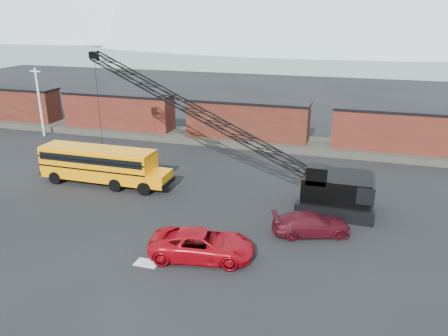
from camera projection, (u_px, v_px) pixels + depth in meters
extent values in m
plane|color=black|center=(167.00, 231.00, 29.39)|extent=(160.00, 160.00, 0.00)
cube|color=white|center=(350.00, 15.00, 331.57)|extent=(800.00, 80.00, 24.00)
cube|color=#4A463D|center=(247.00, 140.00, 49.09)|extent=(120.00, 5.00, 0.70)
cube|color=#562518|center=(10.00, 103.00, 57.12)|extent=(13.50, 2.90, 4.00)
cube|color=black|center=(8.00, 88.00, 56.43)|extent=(13.70, 3.10, 0.25)
cube|color=black|center=(39.00, 118.00, 56.54)|extent=(2.20, 2.40, 0.60)
cube|color=#471B14|center=(119.00, 111.00, 52.71)|extent=(13.50, 2.90, 4.00)
cube|color=black|center=(118.00, 94.00, 52.02)|extent=(13.70, 3.10, 0.25)
cube|color=black|center=(90.00, 122.00, 54.44)|extent=(2.20, 2.40, 0.60)
cube|color=black|center=(151.00, 127.00, 52.12)|extent=(2.20, 2.40, 0.60)
cube|color=#562518|center=(247.00, 120.00, 48.30)|extent=(13.50, 2.90, 4.00)
cube|color=black|center=(248.00, 102.00, 47.61)|extent=(13.70, 3.10, 0.25)
cube|color=black|center=(212.00, 132.00, 50.03)|extent=(2.20, 2.40, 0.60)
cube|color=black|center=(284.00, 138.00, 47.71)|extent=(2.20, 2.40, 0.60)
cube|color=#471B14|center=(402.00, 131.00, 43.89)|extent=(13.50, 2.90, 4.00)
cube|color=black|center=(404.00, 111.00, 43.20)|extent=(13.70, 3.10, 0.25)
cube|color=black|center=(356.00, 143.00, 45.62)|extent=(2.20, 2.40, 0.60)
cube|color=black|center=(444.00, 150.00, 43.30)|extent=(2.20, 2.40, 0.60)
cylinder|color=silver|center=(40.00, 103.00, 50.88)|extent=(0.24, 0.24, 8.00)
cube|color=silver|center=(35.00, 71.00, 49.67)|extent=(1.40, 0.12, 0.12)
cube|color=silver|center=(147.00, 263.00, 25.65)|extent=(1.40, 0.90, 0.02)
cube|color=#FF9205|center=(98.00, 164.00, 37.03)|extent=(10.00, 2.50, 2.50)
cube|color=#FF9205|center=(159.00, 178.00, 35.72)|extent=(1.60, 2.30, 1.10)
cube|color=#FF9205|center=(97.00, 149.00, 36.59)|extent=(10.00, 2.30, 0.18)
cube|color=black|center=(89.00, 160.00, 35.66)|extent=(9.60, 0.05, 0.65)
cube|color=black|center=(105.00, 152.00, 37.93)|extent=(9.60, 0.05, 0.65)
cube|color=black|center=(169.00, 183.00, 35.59)|extent=(0.15, 2.45, 0.35)
cube|color=black|center=(50.00, 169.00, 38.76)|extent=(0.15, 2.50, 0.35)
cylinder|color=black|center=(56.00, 178.00, 37.41)|extent=(1.10, 0.35, 1.10)
cylinder|color=black|center=(72.00, 169.00, 39.48)|extent=(1.10, 0.35, 1.10)
cylinder|color=black|center=(115.00, 185.00, 35.81)|extent=(1.10, 0.35, 1.10)
cylinder|color=black|center=(129.00, 176.00, 37.88)|extent=(1.10, 0.35, 1.10)
cylinder|color=black|center=(144.00, 189.00, 35.09)|extent=(1.10, 0.35, 1.10)
cylinder|color=black|center=(156.00, 179.00, 37.16)|extent=(1.10, 0.35, 1.10)
imported|color=#AF0813|center=(202.00, 244.00, 26.00)|extent=(6.65, 3.92, 1.74)
imported|color=#4A0D17|center=(311.00, 224.00, 28.79)|extent=(5.56, 3.71, 1.50)
cube|color=black|center=(334.00, 213.00, 30.96)|extent=(5.50, 1.00, 1.00)
cube|color=black|center=(336.00, 196.00, 33.84)|extent=(5.50, 1.00, 1.00)
cube|color=black|center=(337.00, 186.00, 31.93)|extent=(4.80, 3.60, 1.80)
cube|color=black|center=(366.00, 187.00, 31.31)|extent=(1.20, 3.80, 1.20)
cube|color=black|center=(317.00, 175.00, 30.83)|extent=(1.40, 1.20, 1.30)
cube|color=black|center=(316.00, 177.00, 30.33)|extent=(1.20, 0.06, 0.90)
cube|color=black|center=(94.00, 55.00, 37.09)|extent=(0.70, 0.50, 0.60)
cylinder|color=black|center=(100.00, 116.00, 38.85)|extent=(0.04, 0.04, 10.20)
cube|color=black|center=(105.00, 167.00, 40.50)|extent=(0.25, 0.25, 0.50)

